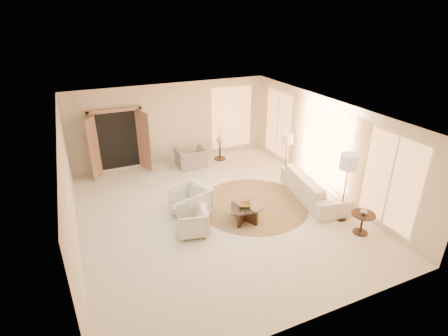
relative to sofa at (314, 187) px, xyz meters
name	(u,v)px	position (x,y,z in m)	size (l,w,h in m)	color
room	(216,166)	(-2.90, 0.41, 1.03)	(7.04, 8.04, 2.83)	beige
windows_right	(322,147)	(0.55, 0.51, 0.98)	(0.10, 6.40, 2.40)	#F7A463
window_back_corner	(232,118)	(-0.60, 4.36, 0.98)	(1.70, 0.10, 2.40)	#F7A463
curtains_right	(303,139)	(0.50, 1.41, 0.93)	(0.06, 5.20, 2.60)	beige
french_doors	(119,141)	(-4.80, 4.22, 0.70)	(1.95, 0.66, 2.16)	#A37B5C
area_rug	(253,204)	(-1.78, 0.40, -0.37)	(3.13, 3.13, 0.01)	#493820
sofa	(314,187)	(0.00, 0.00, 0.00)	(2.54, 0.99, 0.74)	silver
armchair_left	(191,200)	(-3.56, 0.58, 0.08)	(0.88, 0.83, 0.91)	silver
armchair_right	(192,220)	(-3.81, -0.23, 0.01)	(0.73, 0.69, 0.76)	silver
accent_chair	(191,155)	(-2.50, 3.60, 0.08)	(1.03, 0.67, 0.90)	gray
coffee_table	(244,211)	(-2.38, -0.22, -0.11)	(1.33, 1.33, 0.42)	black
end_table	(362,220)	(0.00, -1.90, 0.00)	(0.57, 0.57, 0.54)	black
side_table	(220,149)	(-1.33, 3.81, 0.03)	(0.57, 0.57, 0.66)	black
floor_lamp_near	(287,141)	(0.00, 1.53, 0.91)	(0.37, 0.37, 1.51)	black
floor_lamp_far	(349,165)	(-0.03, -1.20, 1.19)	(0.45, 0.45, 1.84)	black
bowl	(244,205)	(-2.38, -0.22, 0.08)	(0.32, 0.32, 0.08)	brown
end_vase	(364,211)	(0.00, -1.90, 0.25)	(0.16, 0.16, 0.16)	silver
side_vase	(220,139)	(-1.33, 3.81, 0.42)	(0.26, 0.26, 0.28)	silver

